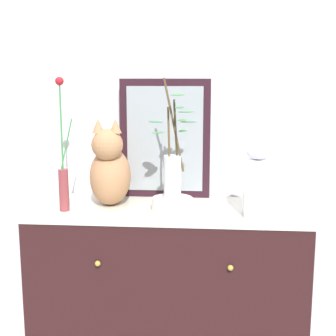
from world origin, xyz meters
name	(u,v)px	position (x,y,z in m)	size (l,w,h in m)	color
wall_back	(173,101)	(0.00, 0.30, 1.30)	(4.40, 0.08, 2.60)	silver
sideboard	(168,295)	(0.00, 0.00, 0.42)	(1.24, 0.46, 0.84)	black
mirror_leaning	(165,139)	(-0.03, 0.20, 1.12)	(0.43, 0.03, 0.57)	black
cat_sitting	(110,170)	(-0.27, 0.02, 1.00)	(0.20, 0.42, 0.40)	#AD774E
vase_slim_green	(63,174)	(-0.45, -0.09, 1.00)	(0.07, 0.04, 0.58)	brown
bowl_porcelain	(172,204)	(0.02, -0.04, 0.87)	(0.18, 0.18, 0.06)	silver
vase_glass_clear	(173,169)	(0.02, -0.05, 1.03)	(0.21, 0.16, 0.52)	silver
jar_lidded_porcelain	(257,182)	(0.38, -0.10, 0.99)	(0.11, 0.11, 0.32)	white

